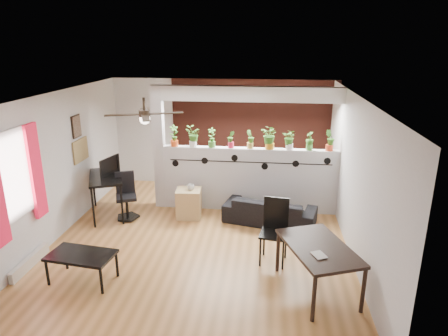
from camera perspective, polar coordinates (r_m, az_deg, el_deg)
room_shell at (r=6.85m, az=-3.62°, el=-0.59°), size 6.30×7.10×2.90m
partition_wall at (r=8.38m, az=3.66°, el=-1.63°), size 3.60×0.18×1.35m
ceiling_header at (r=7.97m, az=3.91°, el=10.50°), size 3.60×0.18×0.30m
pier_column at (r=8.50m, az=-9.24°, el=2.86°), size 0.22×0.20×2.60m
brick_panel at (r=9.62m, az=4.21°, el=4.79°), size 3.90×0.05×2.60m
vine_decal at (r=8.16m, az=3.68°, el=0.83°), size 3.31×0.01×0.30m
window_assembly at (r=6.68m, az=-27.73°, el=-1.25°), size 0.09×1.30×1.55m
baseboard_heater at (r=7.22m, az=-25.99°, el=-11.97°), size 0.08×1.00×0.18m
corkboard at (r=8.51m, az=-19.81°, el=2.40°), size 0.03×0.60×0.45m
framed_art at (r=8.36m, az=-20.33°, el=5.61°), size 0.03×0.34×0.44m
ceiling_fan at (r=6.51m, az=-11.28°, el=7.35°), size 1.19×1.19×0.43m
potted_plant_0 at (r=8.34m, az=-7.15°, el=4.72°), size 0.29×0.28×0.45m
potted_plant_1 at (r=8.26m, az=-4.48°, el=4.60°), size 0.25×0.22×0.43m
potted_plant_2 at (r=8.20m, az=-1.76°, el=4.47°), size 0.21×0.18×0.41m
potted_plant_3 at (r=8.16m, az=1.00°, el=4.23°), size 0.19×0.17×0.36m
potted_plant_4 at (r=8.13m, az=3.78°, el=4.21°), size 0.23×0.21×0.38m
potted_plant_5 at (r=8.11m, az=6.58°, el=4.50°), size 0.33×0.32×0.49m
potted_plant_6 at (r=8.13m, az=9.37°, el=4.13°), size 0.25×0.22×0.41m
potted_plant_7 at (r=8.16m, az=12.13°, el=3.89°), size 0.19×0.21×0.37m
potted_plant_8 at (r=8.20m, az=14.89°, el=3.92°), size 0.22×0.18×0.42m
sofa at (r=7.96m, az=6.54°, el=-6.11°), size 1.80×1.04×0.50m
cube_shelf at (r=8.16m, az=-5.04°, el=-5.05°), size 0.52×0.47×0.60m
cup at (r=8.02m, az=-4.76°, el=-2.75°), size 0.15×0.15×0.11m
computer_desk at (r=8.42m, az=-16.57°, el=-1.60°), size 1.03×1.32×0.85m
monitor at (r=8.49m, az=-16.29°, el=-0.13°), size 0.35×0.14×0.19m
office_chair at (r=8.29m, az=-13.78°, el=-4.29°), size 0.51×0.52×0.93m
dining_table at (r=5.87m, az=13.35°, el=-11.45°), size 1.20×1.49×0.71m
book at (r=5.56m, az=12.71°, el=-12.17°), size 0.23×0.25×0.02m
folding_chair at (r=6.54m, az=7.30°, el=-8.00°), size 0.49×0.49×1.06m
coffee_table at (r=6.40m, az=-19.72°, el=-11.86°), size 1.02×0.65×0.45m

